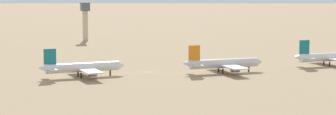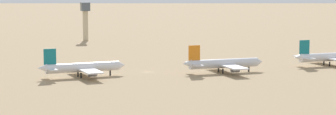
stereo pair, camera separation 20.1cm
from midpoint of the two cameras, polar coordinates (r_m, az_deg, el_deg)
ground at (r=271.26m, az=-1.75°, el=-1.23°), size 4000.00×4000.00×0.00m
parked_jet_teal_2 at (r=258.37m, az=-7.31°, el=-0.85°), size 34.73×29.35×11.46m
parked_jet_orange_3 at (r=268.72m, az=4.72°, el=-0.51°), size 34.94×29.32×11.56m
parked_jet_teal_4 at (r=298.07m, az=13.54°, el=0.04°), size 35.01×29.45×11.57m
control_tower at (r=407.59m, az=-7.02°, el=3.38°), size 5.20×5.20×23.18m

